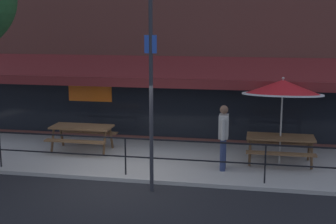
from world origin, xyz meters
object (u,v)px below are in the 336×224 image
Objects in this scene: picnic_table_centre at (280,142)px; street_sign_pole at (151,88)px; picnic_table_left at (82,131)px; pedestrian_walking at (223,134)px; patio_umbrella_centre at (283,88)px.

street_sign_pole is at bearing -140.99° from picnic_table_centre.
picnic_table_left is 4.40m from pedestrian_walking.
street_sign_pole reaches higher than picnic_table_centre.
pedestrian_walking is (-1.48, -0.86, -1.12)m from patio_umbrella_centre.
picnic_table_centre is 1.73m from pedestrian_walking.
patio_umbrella_centre is 1.40× the size of pedestrian_walking.
street_sign_pole reaches higher than picnic_table_left.
picnic_table_left is 1.05× the size of pedestrian_walking.
pedestrian_walking is at bearing 46.44° from street_sign_pole.
street_sign_pole is (-1.54, -1.62, 1.38)m from pedestrian_walking.
patio_umbrella_centre is (5.75, -0.16, 1.47)m from picnic_table_left.
picnic_table_centre is 0.38× the size of street_sign_pole.
pedestrian_walking is at bearing -150.80° from picnic_table_centre.
street_sign_pole is at bearing -44.11° from picnic_table_left.
patio_umbrella_centre is at bearing 90.00° from picnic_table_centre.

